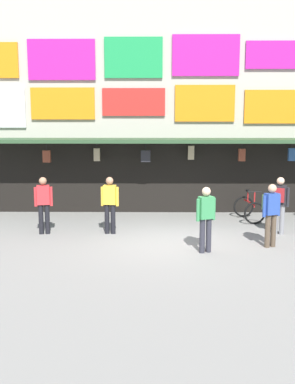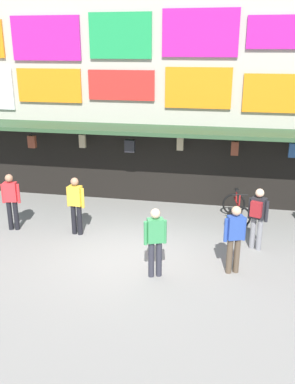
{
  "view_description": "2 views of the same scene",
  "coord_description": "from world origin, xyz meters",
  "px_view_note": "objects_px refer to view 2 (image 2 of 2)",
  "views": [
    {
      "loc": [
        -0.57,
        -12.32,
        3.44
      ],
      "look_at": [
        -0.72,
        0.99,
        1.23
      ],
      "focal_mm": 43.28,
      "sensor_mm": 36.0,
      "label": 1
    },
    {
      "loc": [
        2.27,
        -9.55,
        5.1
      ],
      "look_at": [
        0.2,
        1.05,
        1.35
      ],
      "focal_mm": 39.62,
      "sensor_mm": 36.0,
      "label": 2
    }
  ],
  "objects_px": {
    "pedestrian_in_blue": "(76,203)",
    "pedestrian_in_white": "(258,215)",
    "pedestrian_in_green": "(11,197)",
    "bicycle_parked": "(236,210)",
    "pedestrian_in_purple": "(155,239)",
    "pedestrian_in_yellow": "(234,234)"
  },
  "relations": [
    {
      "from": "pedestrian_in_blue",
      "to": "pedestrian_in_white",
      "type": "height_order",
      "value": "same"
    },
    {
      "from": "pedestrian_in_blue",
      "to": "pedestrian_in_green",
      "type": "relative_size",
      "value": 1.0
    },
    {
      "from": "bicycle_parked",
      "to": "pedestrian_in_purple",
      "type": "relative_size",
      "value": 0.74
    },
    {
      "from": "bicycle_parked",
      "to": "pedestrian_in_green",
      "type": "bearing_deg",
      "value": -164.25
    },
    {
      "from": "pedestrian_in_green",
      "to": "pedestrian_in_white",
      "type": "height_order",
      "value": "same"
    },
    {
      "from": "pedestrian_in_blue",
      "to": "pedestrian_in_green",
      "type": "xyz_separation_m",
      "value": [
        -1.93,
        -0.02,
        0.04
      ]
    },
    {
      "from": "bicycle_parked",
      "to": "pedestrian_in_blue",
      "type": "bearing_deg",
      "value": -158.24
    },
    {
      "from": "bicycle_parked",
      "to": "pedestrian_in_yellow",
      "type": "xyz_separation_m",
      "value": [
        -0.09,
        -3.11,
        0.59
      ]
    },
    {
      "from": "pedestrian_in_green",
      "to": "pedestrian_in_yellow",
      "type": "distance_m",
      "value": 6.41
    },
    {
      "from": "pedestrian_in_blue",
      "to": "pedestrian_in_green",
      "type": "bearing_deg",
      "value": -179.27
    },
    {
      "from": "pedestrian_in_yellow",
      "to": "pedestrian_in_green",
      "type": "bearing_deg",
      "value": 168.22
    },
    {
      "from": "bicycle_parked",
      "to": "pedestrian_in_white",
      "type": "height_order",
      "value": "pedestrian_in_white"
    },
    {
      "from": "pedestrian_in_purple",
      "to": "pedestrian_in_yellow",
      "type": "height_order",
      "value": "same"
    },
    {
      "from": "pedestrian_in_green",
      "to": "pedestrian_in_white",
      "type": "bearing_deg",
      "value": 0.08
    },
    {
      "from": "pedestrian_in_purple",
      "to": "pedestrian_in_white",
      "type": "height_order",
      "value": "same"
    },
    {
      "from": "bicycle_parked",
      "to": "pedestrian_in_white",
      "type": "relative_size",
      "value": 0.74
    },
    {
      "from": "bicycle_parked",
      "to": "pedestrian_in_green",
      "type": "xyz_separation_m",
      "value": [
        -6.37,
        -1.8,
        0.59
      ]
    },
    {
      "from": "pedestrian_in_white",
      "to": "pedestrian_in_blue",
      "type": "bearing_deg",
      "value": 179.83
    },
    {
      "from": "bicycle_parked",
      "to": "pedestrian_in_purple",
      "type": "bearing_deg",
      "value": -116.99
    },
    {
      "from": "pedestrian_in_green",
      "to": "pedestrian_in_purple",
      "type": "xyz_separation_m",
      "value": [
        4.52,
        -1.84,
        -0.04
      ]
    },
    {
      "from": "pedestrian_in_yellow",
      "to": "pedestrian_in_purple",
      "type": "bearing_deg",
      "value": -163.12
    },
    {
      "from": "pedestrian_in_green",
      "to": "pedestrian_in_white",
      "type": "distance_m",
      "value": 6.86
    }
  ]
}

